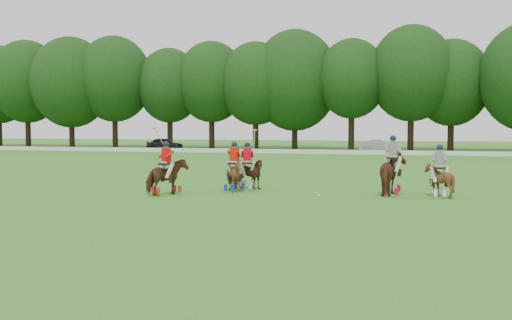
% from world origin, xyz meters
% --- Properties ---
extents(ground, '(180.00, 180.00, 0.00)m').
position_xyz_m(ground, '(0.00, 0.00, 0.00)').
color(ground, '#357220').
rests_on(ground, ground).
extents(tree_line, '(117.98, 14.32, 14.75)m').
position_xyz_m(tree_line, '(0.26, 48.05, 8.23)').
color(tree_line, black).
rests_on(tree_line, ground).
extents(boundary_rail, '(120.00, 0.10, 0.44)m').
position_xyz_m(boundary_rail, '(0.00, 38.00, 0.22)').
color(boundary_rail, white).
rests_on(boundary_rail, ground).
extents(car_left, '(4.26, 1.82, 1.44)m').
position_xyz_m(car_left, '(-20.98, 42.50, 0.72)').
color(car_left, black).
rests_on(car_left, ground).
extents(car_mid, '(4.27, 1.51, 1.41)m').
position_xyz_m(car_mid, '(3.49, 42.50, 0.70)').
color(car_mid, '#9D9CA1').
rests_on(car_mid, ground).
extents(polo_red_a, '(1.56, 1.91, 2.74)m').
position_xyz_m(polo_red_a, '(-3.54, 2.66, 0.78)').
color(polo_red_a, '#542B16').
rests_on(polo_red_a, ground).
extents(polo_red_b, '(1.54, 1.38, 2.64)m').
position_xyz_m(polo_red_b, '(-0.91, 5.56, 0.73)').
color(polo_red_b, '#542B16').
rests_on(polo_red_b, ground).
extents(polo_red_c, '(1.33, 1.45, 2.15)m').
position_xyz_m(polo_red_c, '(-1.19, 4.48, 0.76)').
color(polo_red_c, '#542B16').
rests_on(polo_red_c, ground).
extents(polo_stripe_a, '(1.31, 2.14, 2.44)m').
position_xyz_m(polo_stripe_a, '(5.40, 4.99, 0.90)').
color(polo_stripe_a, '#542B16').
rests_on(polo_stripe_a, ground).
extents(polo_stripe_b, '(1.11, 1.24, 2.09)m').
position_xyz_m(polo_stripe_b, '(7.21, 4.78, 0.73)').
color(polo_stripe_b, '#542B16').
rests_on(polo_stripe_b, ground).
extents(polo_ball, '(0.09, 0.09, 0.09)m').
position_xyz_m(polo_ball, '(2.57, 3.68, 0.04)').
color(polo_ball, white).
rests_on(polo_ball, ground).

